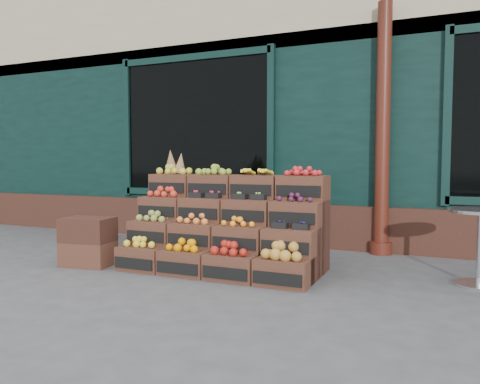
% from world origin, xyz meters
% --- Properties ---
extents(ground, '(60.00, 60.00, 0.00)m').
position_xyz_m(ground, '(0.00, 0.00, 0.00)').
color(ground, '#4C4C4F').
rests_on(ground, ground).
extents(shop_facade, '(12.00, 6.24, 4.80)m').
position_xyz_m(shop_facade, '(0.00, 5.11, 2.40)').
color(shop_facade, black).
rests_on(shop_facade, ground).
extents(crate_display, '(2.15, 1.04, 1.35)m').
position_xyz_m(crate_display, '(-0.29, 0.52, 0.41)').
color(crate_display, '#4E2B1E').
rests_on(crate_display, ground).
extents(spare_crates, '(0.60, 0.46, 0.55)m').
position_xyz_m(spare_crates, '(-1.80, 0.00, 0.28)').
color(spare_crates, '#4E2B1E').
rests_on(spare_crates, ground).
extents(bistro_table, '(0.59, 0.59, 0.74)m').
position_xyz_m(bistro_table, '(2.26, 0.80, 0.46)').
color(bistro_table, silver).
rests_on(bistro_table, ground).
extents(shopkeeper, '(0.80, 0.59, 2.02)m').
position_xyz_m(shopkeeper, '(-1.90, 2.78, 1.01)').
color(shopkeeper, '#14471C').
rests_on(shopkeeper, ground).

